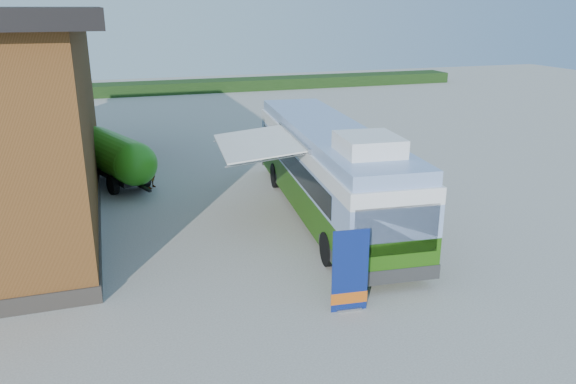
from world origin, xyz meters
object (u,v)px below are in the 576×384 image
object	(u,v)px
person_a	(151,170)
picnic_table	(343,198)
banner	(350,278)
bus	(329,167)
person_b	(318,174)
slurry_tanker	(115,156)

from	to	relation	value
person_a	picnic_table	bearing A→B (deg)	-93.83
banner	picnic_table	bearing A→B (deg)	73.14
banner	bus	bearing A→B (deg)	77.89
person_b	slurry_tanker	xyz separation A→B (m)	(-7.97, 4.02, 0.42)
bus	banner	xyz separation A→B (m)	(-2.10, -6.71, -0.96)
bus	person_a	size ratio (longest dim) A/B	8.07
person_a	slurry_tanker	size ratio (longest dim) A/B	0.28
picnic_table	person_b	size ratio (longest dim) A/B	0.96
person_a	person_b	world-z (taller)	person_b
bus	person_b	world-z (taller)	bus
person_a	person_b	bearing A→B (deg)	-78.67
bus	slurry_tanker	bearing A→B (deg)	144.30
picnic_table	slurry_tanker	xyz separation A→B (m)	(-8.04, 6.55, 0.66)
banner	slurry_tanker	world-z (taller)	slurry_tanker
banner	person_b	distance (m)	9.53
person_a	bus	bearing A→B (deg)	-96.06
banner	slurry_tanker	size ratio (longest dim) A/B	0.39
picnic_table	slurry_tanker	size ratio (longest dim) A/B	0.29
person_b	picnic_table	bearing A→B (deg)	54.12
picnic_table	person_b	world-z (taller)	person_b
person_a	banner	bearing A→B (deg)	-125.91
person_b	slurry_tanker	size ratio (longest dim) A/B	0.31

